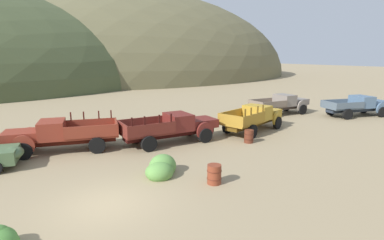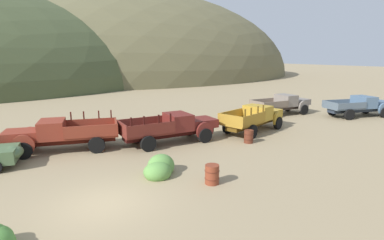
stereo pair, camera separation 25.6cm
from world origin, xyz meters
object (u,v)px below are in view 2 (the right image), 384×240
Objects in this scene: truck_rust_red at (55,135)px; truck_chalk_blue at (363,106)px; oil_drum_foreground at (249,136)px; truck_primer_gray at (285,104)px; truck_oxblood at (177,127)px; truck_mustard at (257,117)px; oil_drum_spare at (212,174)px.

truck_rust_red is 26.29m from truck_chalk_blue.
oil_drum_foreground is at bearing -159.12° from truck_chalk_blue.
truck_oxblood is at bearing -163.60° from truck_primer_gray.
oil_drum_foreground is at bearing -156.57° from truck_mustard.
oil_drum_foreground is (-9.73, -5.65, -0.57)m from truck_primer_gray.
oil_drum_spare is (-5.85, -4.07, 0.01)m from oil_drum_foreground.
truck_mustard is 3.72m from oil_drum_foreground.
truck_rust_red is 10.24m from oil_drum_spare.
truck_rust_red is 7.42m from truck_oxblood.
truck_rust_red is at bearing -171.30° from truck_chalk_blue.
truck_mustard is at bearing 36.19° from oil_drum_spare.
truck_oxblood reaches higher than truck_chalk_blue.
truck_primer_gray is at bearing 30.14° from oil_drum_foreground.
truck_oxblood is at bearing 145.03° from oil_drum_foreground.
truck_oxblood is 6.74m from truck_mustard.
truck_oxblood is 1.05× the size of truck_primer_gray.
truck_chalk_blue is 7.49× the size of oil_drum_spare.
truck_primer_gray is 7.11× the size of oil_drum_spare.
truck_rust_red reaches higher than truck_chalk_blue.
truck_rust_red is at bearing 156.61° from oil_drum_foreground.
truck_mustard is 1.02× the size of truck_primer_gray.
truck_primer_gray is 6.99m from truck_chalk_blue.
truck_rust_red is 1.01× the size of truck_oxblood.
truck_primer_gray and truck_chalk_blue have the same top height.
truck_oxblood is (7.13, -2.05, 0.00)m from truck_rust_red.
truck_oxblood is 7.48× the size of oil_drum_spare.
oil_drum_foreground is at bearing 172.24° from truck_rust_red.
truck_primer_gray is (13.60, 2.94, -0.01)m from truck_oxblood.
oil_drum_foreground is at bearing 34.84° from oil_drum_spare.
truck_chalk_blue is (18.90, -1.61, -0.01)m from truck_oxblood.
truck_chalk_blue reaches higher than oil_drum_spare.
truck_mustard is 7.45× the size of oil_drum_foreground.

